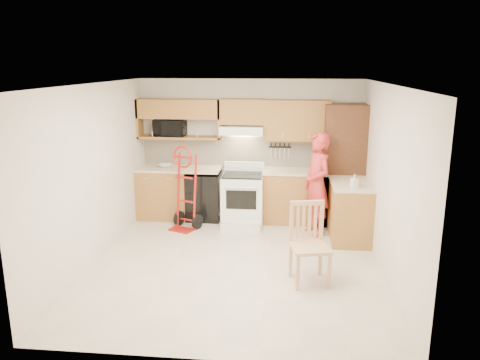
# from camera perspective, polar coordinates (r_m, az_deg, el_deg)

# --- Properties ---
(floor) EXTENTS (4.00, 4.50, 0.02)m
(floor) POSITION_cam_1_polar(r_m,az_deg,el_deg) (6.79, -0.43, -10.16)
(floor) COLOR beige
(floor) RESTS_ON ground
(ceiling) EXTENTS (4.00, 4.50, 0.02)m
(ceiling) POSITION_cam_1_polar(r_m,az_deg,el_deg) (6.20, -0.47, 11.61)
(ceiling) COLOR white
(ceiling) RESTS_ON ground
(wall_back) EXTENTS (4.00, 0.02, 2.50)m
(wall_back) POSITION_cam_1_polar(r_m,az_deg,el_deg) (8.58, 1.18, 3.80)
(wall_back) COLOR silver
(wall_back) RESTS_ON ground
(wall_front) EXTENTS (4.00, 0.02, 2.50)m
(wall_front) POSITION_cam_1_polar(r_m,az_deg,el_deg) (4.24, -3.78, -7.02)
(wall_front) COLOR silver
(wall_front) RESTS_ON ground
(wall_left) EXTENTS (0.02, 4.50, 2.50)m
(wall_left) POSITION_cam_1_polar(r_m,az_deg,el_deg) (6.89, -17.32, 0.62)
(wall_left) COLOR silver
(wall_left) RESTS_ON ground
(wall_right) EXTENTS (0.02, 4.50, 2.50)m
(wall_right) POSITION_cam_1_polar(r_m,az_deg,el_deg) (6.48, 17.50, -0.21)
(wall_right) COLOR silver
(wall_right) RESTS_ON ground
(backsplash) EXTENTS (3.92, 0.03, 0.55)m
(backsplash) POSITION_cam_1_polar(r_m,az_deg,el_deg) (8.57, 1.17, 3.44)
(backsplash) COLOR beige
(backsplash) RESTS_ON wall_back
(lower_cab_left) EXTENTS (0.90, 0.60, 0.90)m
(lower_cab_left) POSITION_cam_1_polar(r_m,az_deg,el_deg) (8.72, -9.22, -1.61)
(lower_cab_left) COLOR #A0672D
(lower_cab_left) RESTS_ON ground
(dishwasher) EXTENTS (0.60, 0.60, 0.85)m
(dishwasher) POSITION_cam_1_polar(r_m,az_deg,el_deg) (8.57, -4.35, -1.92)
(dishwasher) COLOR black
(dishwasher) RESTS_ON ground
(lower_cab_right) EXTENTS (1.14, 0.60, 0.90)m
(lower_cab_right) POSITION_cam_1_polar(r_m,az_deg,el_deg) (8.44, 6.62, -2.05)
(lower_cab_right) COLOR #A0672D
(lower_cab_right) RESTS_ON ground
(countertop_left) EXTENTS (1.50, 0.63, 0.04)m
(countertop_left) POSITION_cam_1_polar(r_m,az_deg,el_deg) (8.54, -7.39, 1.37)
(countertop_left) COLOR beige
(countertop_left) RESTS_ON lower_cab_left
(countertop_right) EXTENTS (1.14, 0.63, 0.04)m
(countertop_right) POSITION_cam_1_polar(r_m,az_deg,el_deg) (8.32, 6.71, 1.06)
(countertop_right) COLOR beige
(countertop_right) RESTS_ON lower_cab_right
(cab_return_right) EXTENTS (0.60, 1.00, 0.90)m
(cab_return_right) POSITION_cam_1_polar(r_m,az_deg,el_deg) (7.74, 13.15, -3.82)
(cab_return_right) COLOR #A0672D
(cab_return_right) RESTS_ON ground
(countertop_return) EXTENTS (0.63, 1.00, 0.04)m
(countertop_return) POSITION_cam_1_polar(r_m,az_deg,el_deg) (7.61, 13.35, -0.45)
(countertop_return) COLOR beige
(countertop_return) RESTS_ON cab_return_right
(pantry_tall) EXTENTS (0.70, 0.60, 2.10)m
(pantry_tall) POSITION_cam_1_polar(r_m,az_deg,el_deg) (8.35, 12.37, 1.78)
(pantry_tall) COLOR brown
(pantry_tall) RESTS_ON ground
(upper_cab_left) EXTENTS (1.50, 0.33, 0.34)m
(upper_cab_left) POSITION_cam_1_polar(r_m,az_deg,el_deg) (8.50, -7.41, 8.56)
(upper_cab_left) COLOR #A0672D
(upper_cab_left) RESTS_ON wall_back
(upper_shelf_mw) EXTENTS (1.50, 0.33, 0.04)m
(upper_shelf_mw) POSITION_cam_1_polar(r_m,az_deg,el_deg) (8.57, -7.30, 5.16)
(upper_shelf_mw) COLOR #A0672D
(upper_shelf_mw) RESTS_ON wall_back
(upper_cab_center) EXTENTS (0.76, 0.33, 0.44)m
(upper_cab_center) POSITION_cam_1_polar(r_m,az_deg,el_deg) (8.32, 0.28, 8.28)
(upper_cab_center) COLOR #A0672D
(upper_cab_center) RESTS_ON wall_back
(upper_cab_right) EXTENTS (1.14, 0.33, 0.70)m
(upper_cab_right) POSITION_cam_1_polar(r_m,az_deg,el_deg) (8.30, 6.87, 7.20)
(upper_cab_right) COLOR #A0672D
(upper_cab_right) RESTS_ON wall_back
(range_hood) EXTENTS (0.76, 0.46, 0.14)m
(range_hood) POSITION_cam_1_polar(r_m,az_deg,el_deg) (8.30, 0.23, 6.11)
(range_hood) COLOR white
(range_hood) RESTS_ON wall_back
(knife_strip) EXTENTS (0.40, 0.05, 0.29)m
(knife_strip) POSITION_cam_1_polar(r_m,az_deg,el_deg) (8.50, 4.86, 3.59)
(knife_strip) COLOR black
(knife_strip) RESTS_ON backsplash
(microwave) EXTENTS (0.56, 0.39, 0.31)m
(microwave) POSITION_cam_1_polar(r_m,az_deg,el_deg) (8.58, -8.46, 6.30)
(microwave) COLOR black
(microwave) RESTS_ON upper_shelf_mw
(range) EXTENTS (0.71, 0.94, 1.05)m
(range) POSITION_cam_1_polar(r_m,az_deg,el_deg) (8.20, 0.31, -1.87)
(range) COLOR white
(range) RESTS_ON ground
(person) EXTENTS (0.62, 0.73, 1.70)m
(person) POSITION_cam_1_polar(r_m,az_deg,el_deg) (7.77, 9.30, -0.50)
(person) COLOR red
(person) RESTS_ON ground
(hand_truck) EXTENTS (0.65, 0.63, 1.30)m
(hand_truck) POSITION_cam_1_polar(r_m,az_deg,el_deg) (7.99, -6.83, -1.50)
(hand_truck) COLOR #AF1C13
(hand_truck) RESTS_ON ground
(dining_chair) EXTENTS (0.57, 0.60, 1.04)m
(dining_chair) POSITION_cam_1_polar(r_m,az_deg,el_deg) (6.11, 8.50, -7.73)
(dining_chair) COLOR #E1AD7C
(dining_chair) RESTS_ON ground
(soap_bottle) EXTENTS (0.12, 0.12, 0.20)m
(soap_bottle) POSITION_cam_1_polar(r_m,az_deg,el_deg) (7.30, 13.68, -0.09)
(soap_bottle) COLOR white
(soap_bottle) RESTS_ON countertop_return
(bowl) EXTENTS (0.24, 0.24, 0.06)m
(bowl) POSITION_cam_1_polar(r_m,az_deg,el_deg) (8.59, -9.00, 1.72)
(bowl) COLOR white
(bowl) RESTS_ON countertop_left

